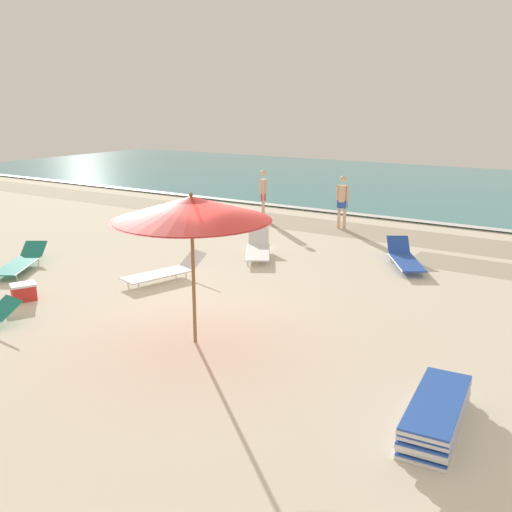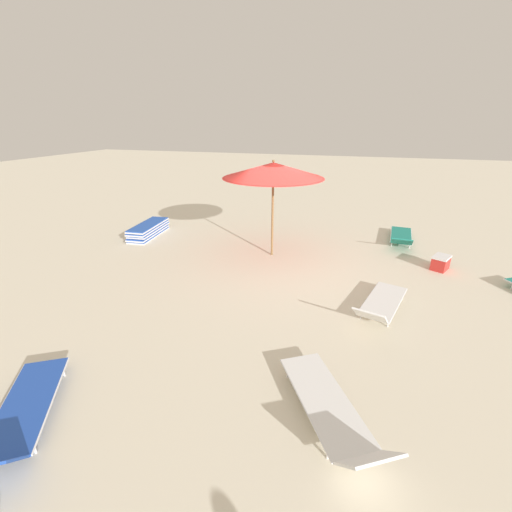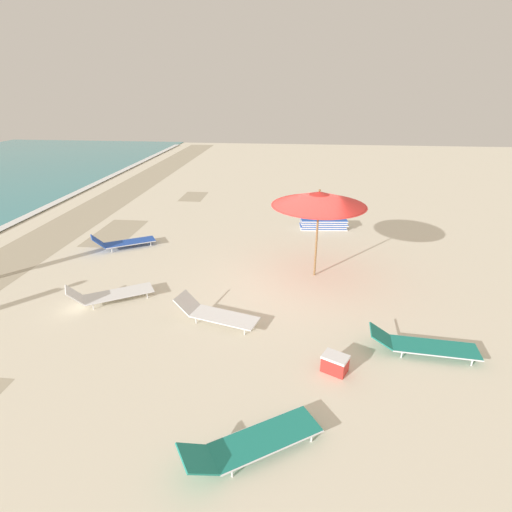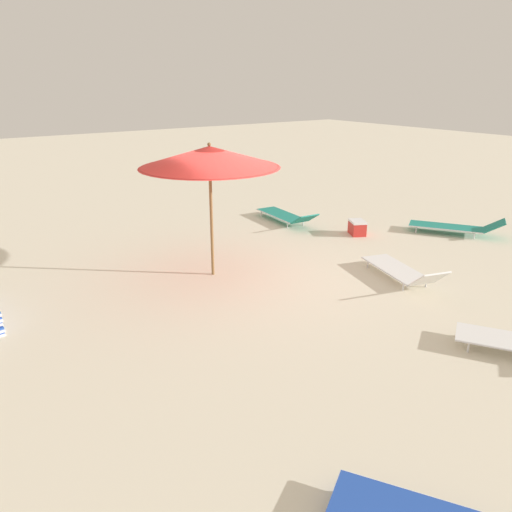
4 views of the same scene
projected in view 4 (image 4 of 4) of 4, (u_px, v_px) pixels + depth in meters
The scene contains 6 objects.
ground_plane at pixel (253, 281), 10.03m from camera, with size 60.00×60.00×0.16m.
beach_umbrella at pixel (210, 157), 9.39m from camera, with size 2.70×2.70×2.65m.
sun_lounger_under_umbrella at pixel (403, 271), 9.77m from camera, with size 1.15×2.15×0.54m.
sun_lounger_near_water_left at pixel (455, 226), 12.76m from camera, with size 1.73×2.23×0.47m.
sun_lounger_near_water_right at pixel (286, 216), 13.78m from camera, with size 0.80×2.29×0.47m.
cooler_box at pixel (357, 227), 12.73m from camera, with size 0.54×0.61×0.37m.
Camera 4 is at (5.28, 7.64, 3.76)m, focal length 35.00 mm.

